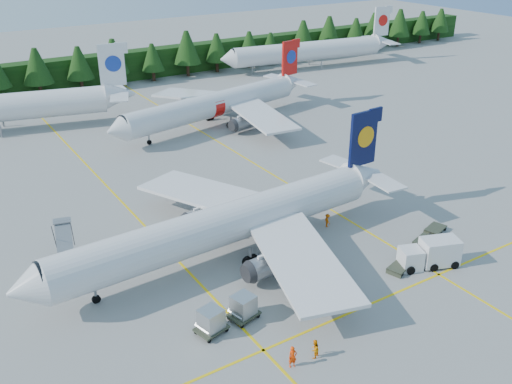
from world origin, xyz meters
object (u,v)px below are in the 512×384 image
airliner_red (210,106)px  airstairs (67,262)px  airliner_navy (216,228)px  service_truck (429,253)px

airliner_red → airstairs: size_ratio=6.55×
airliner_navy → airliner_red: bearing=59.7°
airliner_red → airstairs: bearing=-148.2°
airliner_red → service_truck: airliner_red is taller
airliner_navy → service_truck: size_ratio=6.64×
airstairs → airliner_navy: bearing=-11.6°
airliner_navy → airstairs: (-13.04, 6.19, -2.78)m
airliner_navy → airliner_red: size_ratio=1.04×
airliner_red → airliner_navy: bearing=-129.2°
airliner_navy → airstairs: bearing=151.7°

